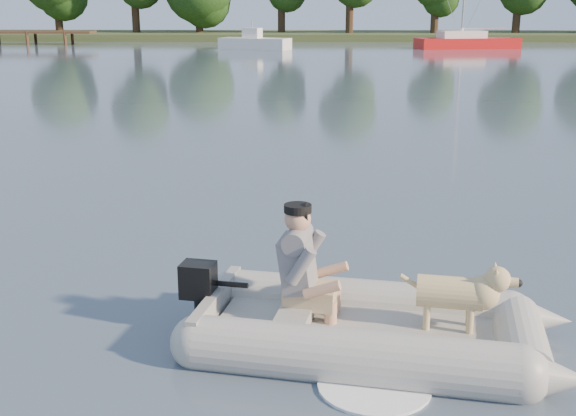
{
  "coord_description": "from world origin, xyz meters",
  "views": [
    {
      "loc": [
        0.06,
        -6.28,
        3.08
      ],
      "look_at": [
        -0.17,
        1.96,
        0.75
      ],
      "focal_mm": 45.0,
      "sensor_mm": 36.0,
      "label": 1
    }
  ],
  "objects_px": {
    "dog": "(449,298)",
    "motorboat": "(255,35)",
    "man": "(300,259)",
    "sailboat": "(466,42)",
    "dinghy": "(376,286)"
  },
  "relations": [
    {
      "from": "motorboat",
      "to": "dog",
      "type": "bearing_deg",
      "value": -64.41
    },
    {
      "from": "dinghy",
      "to": "man",
      "type": "relative_size",
      "value": 4.34
    },
    {
      "from": "man",
      "to": "dog",
      "type": "relative_size",
      "value": 1.16
    },
    {
      "from": "motorboat",
      "to": "sailboat",
      "type": "xyz_separation_m",
      "value": [
        15.18,
        1.49,
        -0.54
      ]
    },
    {
      "from": "dinghy",
      "to": "motorboat",
      "type": "relative_size",
      "value": 0.94
    },
    {
      "from": "dog",
      "to": "sailboat",
      "type": "relative_size",
      "value": 0.09
    },
    {
      "from": "man",
      "to": "motorboat",
      "type": "bearing_deg",
      "value": 105.12
    },
    {
      "from": "sailboat",
      "to": "motorboat",
      "type": "bearing_deg",
      "value": 173.88
    },
    {
      "from": "man",
      "to": "dinghy",
      "type": "bearing_deg",
      "value": -4.24
    },
    {
      "from": "man",
      "to": "sailboat",
      "type": "xyz_separation_m",
      "value": [
        11.46,
        47.31,
        -0.35
      ]
    },
    {
      "from": "man",
      "to": "dog",
      "type": "bearing_deg",
      "value": 0.0
    },
    {
      "from": "dog",
      "to": "motorboat",
      "type": "xyz_separation_m",
      "value": [
        -5.07,
        46.07,
        0.45
      ]
    },
    {
      "from": "sailboat",
      "to": "dog",
      "type": "bearing_deg",
      "value": -113.71
    },
    {
      "from": "man",
      "to": "sailboat",
      "type": "distance_m",
      "value": 48.68
    },
    {
      "from": "dinghy",
      "to": "dog",
      "type": "height_order",
      "value": "dinghy"
    }
  ]
}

